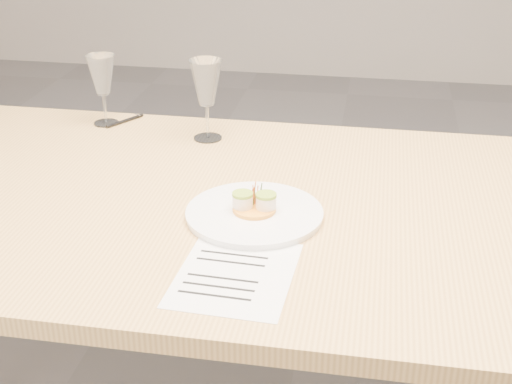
% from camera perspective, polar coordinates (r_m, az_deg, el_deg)
% --- Properties ---
extents(dining_table, '(2.40, 1.00, 0.75)m').
position_cam_1_polar(dining_table, '(1.60, 2.07, -3.02)').
color(dining_table, '#DFAD61').
rests_on(dining_table, ground).
extents(dinner_plate, '(0.29, 0.29, 0.08)m').
position_cam_1_polar(dinner_plate, '(1.50, -0.12, -1.65)').
color(dinner_plate, white).
rests_on(dinner_plate, dining_table).
extents(recipe_sheet, '(0.22, 0.27, 0.00)m').
position_cam_1_polar(recipe_sheet, '(1.31, -1.69, -6.60)').
color(recipe_sheet, white).
rests_on(recipe_sheet, dining_table).
extents(ballpoint_pen, '(0.07, 0.12, 0.01)m').
position_cam_1_polar(ballpoint_pen, '(2.06, -10.43, 5.63)').
color(ballpoint_pen, black).
rests_on(ballpoint_pen, dining_table).
extents(wine_glass_1, '(0.08, 0.08, 0.20)m').
position_cam_1_polar(wine_glass_1, '(2.02, -12.23, 9.03)').
color(wine_glass_1, white).
rests_on(wine_glass_1, dining_table).
extents(wine_glass_2, '(0.09, 0.09, 0.22)m').
position_cam_1_polar(wine_glass_2, '(1.87, -4.00, 8.59)').
color(wine_glass_2, white).
rests_on(wine_glass_2, dining_table).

